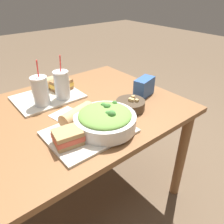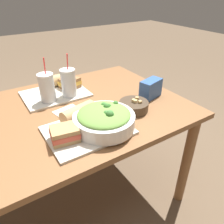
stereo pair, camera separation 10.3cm
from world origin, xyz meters
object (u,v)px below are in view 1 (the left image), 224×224
(sandwich_near, at_px, (68,137))
(sandwich_far, at_px, (62,85))
(baguette_near, at_px, (78,114))
(drink_cup_dark, at_px, (41,92))
(salad_bowl, at_px, (105,119))
(napkin_folded, at_px, (64,114))
(chip_bag, at_px, (144,87))
(soup_bowl, at_px, (130,105))
(baguette_far, at_px, (47,83))
(drink_cup_red, at_px, (62,86))

(sandwich_near, relative_size, sandwich_far, 0.95)
(baguette_near, bearing_deg, drink_cup_dark, -0.76)
(salad_bowl, xyz_separation_m, napkin_folded, (-0.08, 0.25, -0.06))
(drink_cup_dark, height_order, chip_bag, drink_cup_dark)
(soup_bowl, xyz_separation_m, sandwich_far, (-0.18, 0.44, 0.02))
(sandwich_near, bearing_deg, drink_cup_dark, 90.99)
(sandwich_near, xyz_separation_m, baguette_far, (0.17, 0.57, 0.00))
(baguette_far, xyz_separation_m, chip_bag, (0.42, -0.44, 0.01))
(baguette_near, xyz_separation_m, chip_bag, (0.47, 0.01, 0.01))
(sandwich_far, height_order, drink_cup_dark, drink_cup_dark)
(soup_bowl, bearing_deg, sandwich_near, -171.84)
(baguette_far, bearing_deg, baguette_near, 175.38)
(salad_bowl, height_order, soup_bowl, salad_bowl)
(baguette_far, distance_m, napkin_folded, 0.34)
(sandwich_far, bearing_deg, napkin_folded, -132.54)
(drink_cup_red, distance_m, napkin_folded, 0.19)
(baguette_near, relative_size, chip_bag, 1.26)
(salad_bowl, height_order, drink_cup_red, drink_cup_red)
(salad_bowl, height_order, sandwich_far, salad_bowl)
(chip_bag, distance_m, napkin_folded, 0.50)
(drink_cup_red, distance_m, chip_bag, 0.48)
(drink_cup_red, height_order, chip_bag, drink_cup_red)
(soup_bowl, distance_m, sandwich_far, 0.47)
(salad_bowl, bearing_deg, baguette_far, 91.84)
(napkin_folded, bearing_deg, salad_bowl, -71.37)
(salad_bowl, height_order, chip_bag, salad_bowl)
(soup_bowl, relative_size, baguette_near, 0.82)
(baguette_near, bearing_deg, sandwich_far, -30.75)
(sandwich_near, height_order, drink_cup_red, drink_cup_red)
(soup_bowl, height_order, baguette_far, baguette_far)
(chip_bag, bearing_deg, drink_cup_red, 133.07)
(drink_cup_dark, bearing_deg, baguette_near, -76.80)
(salad_bowl, relative_size, sandwich_near, 2.18)
(drink_cup_red, bearing_deg, drink_cup_dark, 180.00)
(baguette_far, height_order, chip_bag, chip_bag)
(salad_bowl, xyz_separation_m, soup_bowl, (0.22, 0.07, -0.03))
(salad_bowl, relative_size, soup_bowl, 1.83)
(drink_cup_red, bearing_deg, baguette_near, -103.67)
(sandwich_near, relative_size, baguette_near, 0.69)
(soup_bowl, height_order, napkin_folded, soup_bowl)
(sandwich_near, xyz_separation_m, sandwich_far, (0.24, 0.50, 0.00))
(drink_cup_red, bearing_deg, sandwich_near, -115.69)
(baguette_near, xyz_separation_m, drink_cup_dark, (-0.06, 0.27, 0.04))
(salad_bowl, distance_m, drink_cup_dark, 0.42)
(salad_bowl, height_order, baguette_near, salad_bowl)
(drink_cup_dark, bearing_deg, drink_cup_red, 0.00)
(baguette_far, bearing_deg, sandwich_far, -138.31)
(sandwich_far, height_order, chip_bag, chip_bag)
(drink_cup_red, relative_size, chip_bag, 1.66)
(baguette_near, height_order, napkin_folded, baguette_near)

